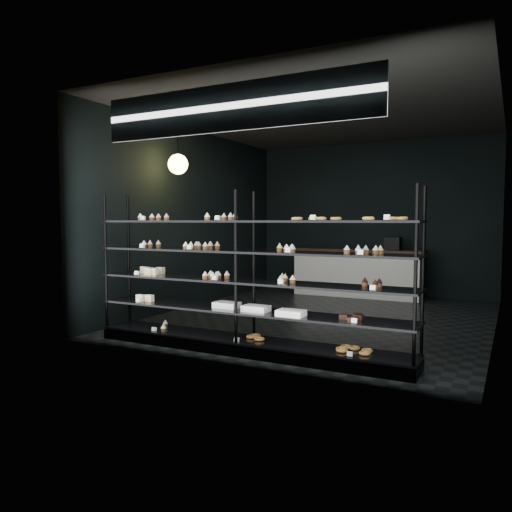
% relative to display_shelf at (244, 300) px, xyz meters
% --- Properties ---
extents(room, '(5.01, 6.01, 3.20)m').
position_rel_display_shelf_xyz_m(room, '(0.11, 2.45, 0.97)').
color(room, black).
rests_on(room, ground).
extents(display_shelf, '(4.00, 0.50, 1.91)m').
position_rel_display_shelf_xyz_m(display_shelf, '(0.00, 0.00, 0.00)').
color(display_shelf, black).
rests_on(display_shelf, room).
extents(signage, '(3.30, 0.05, 0.50)m').
position_rel_display_shelf_xyz_m(signage, '(0.11, -0.48, 2.12)').
color(signage, '#0F0C3E').
rests_on(signage, room).
extents(pendant_lamp, '(0.31, 0.31, 0.89)m').
position_rel_display_shelf_xyz_m(pendant_lamp, '(-1.95, 1.39, 1.82)').
color(pendant_lamp, black).
rests_on(pendant_lamp, room).
extents(service_counter, '(2.67, 0.65, 1.23)m').
position_rel_display_shelf_xyz_m(service_counter, '(-0.04, 4.95, -0.13)').
color(service_counter, silver).
rests_on(service_counter, room).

